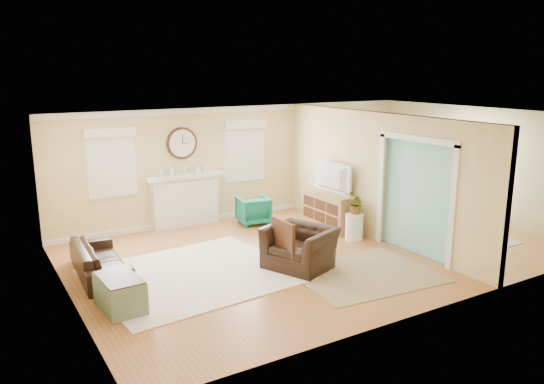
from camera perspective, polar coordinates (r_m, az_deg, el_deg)
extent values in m
plane|color=#A75C2B|center=(10.36, 4.68, -6.28)|extent=(9.00, 9.00, 0.00)
cube|color=tan|center=(12.52, -3.23, 3.27)|extent=(9.00, 0.02, 2.60)
cube|color=tan|center=(7.85, 17.71, -3.29)|extent=(9.00, 0.02, 2.60)
cube|color=tan|center=(8.29, -21.37, -2.71)|extent=(0.02, 6.00, 2.60)
cube|color=tan|center=(13.11, 21.02, 2.87)|extent=(0.02, 6.00, 2.60)
cube|color=white|center=(9.81, 4.96, 8.19)|extent=(9.00, 6.00, 0.02)
cube|color=tan|center=(11.99, 6.74, 2.77)|extent=(0.12, 3.20, 2.60)
cube|color=tan|center=(9.29, 21.57, -1.10)|extent=(0.12, 1.00, 2.60)
cube|color=tan|center=(9.99, 15.74, 6.69)|extent=(0.12, 1.80, 0.40)
cube|color=white|center=(10.79, 11.60, 0.35)|extent=(0.04, 0.12, 2.20)
cube|color=white|center=(9.58, 18.86, -1.70)|extent=(0.04, 0.12, 2.20)
cube|color=white|center=(9.97, 15.39, 5.54)|extent=(0.04, 1.92, 0.12)
cube|color=#83CEC2|center=(10.98, 11.49, 1.64)|extent=(0.02, 6.00, 2.60)
cube|color=white|center=(11.95, -9.28, -1.03)|extent=(1.50, 0.24, 1.10)
cube|color=white|center=(11.80, -9.33, 1.68)|extent=(1.70, 0.30, 0.08)
cube|color=black|center=(12.05, -9.45, -1.16)|extent=(0.85, 0.02, 0.75)
cube|color=gold|center=(11.97, -9.24, -1.64)|extent=(0.85, 0.02, 0.62)
cylinder|color=#4D2613|center=(11.79, -9.68, 5.21)|extent=(0.70, 0.06, 0.70)
cylinder|color=silver|center=(11.76, -9.62, 5.19)|extent=(0.60, 0.01, 0.60)
cube|color=black|center=(11.74, -9.63, 5.67)|extent=(0.02, 0.01, 0.20)
cube|color=black|center=(11.78, -9.33, 5.21)|extent=(0.12, 0.01, 0.02)
cube|color=white|center=(11.38, -16.92, 3.02)|extent=(0.90, 0.03, 1.30)
cube|color=white|center=(11.35, -16.88, 3.00)|extent=(1.00, 0.04, 1.40)
cube|color=silver|center=(11.23, -17.05, 6.13)|extent=(1.05, 0.10, 0.18)
cube|color=white|center=(12.48, -2.99, 4.41)|extent=(0.90, 0.03, 1.30)
cube|color=white|center=(12.46, -2.93, 4.39)|extent=(1.00, 0.04, 1.40)
cube|color=silver|center=(12.34, -2.88, 7.26)|extent=(1.05, 0.10, 0.18)
cube|color=white|center=(13.12, 20.87, 2.00)|extent=(0.03, 1.60, 2.10)
cube|color=white|center=(13.10, 20.79, 1.99)|extent=(0.03, 1.70, 2.20)
cylinder|color=gold|center=(11.83, 16.93, 7.78)|extent=(0.02, 0.02, 0.30)
sphere|color=white|center=(11.85, 16.85, 6.58)|extent=(0.30, 0.30, 0.30)
cube|color=silver|center=(9.25, -8.49, -8.76)|extent=(3.49, 3.09, 0.02)
cube|color=#9F8561|center=(9.32, 9.86, -8.66)|extent=(2.47, 2.09, 0.01)
cube|color=gray|center=(11.82, 16.40, -4.30)|extent=(2.35, 2.93, 0.01)
imported|color=black|center=(9.51, -18.01, -6.96)|extent=(0.83, 1.91, 0.55)
imported|color=black|center=(9.38, 2.99, -5.99)|extent=(1.33, 1.41, 0.73)
imported|color=#1F7967|center=(12.01, -2.03, -1.96)|extent=(0.77, 0.79, 0.62)
cube|color=slate|center=(8.15, -16.04, -10.47)|extent=(0.58, 0.90, 0.48)
cube|color=#4D2613|center=(8.05, -16.15, -8.83)|extent=(0.56, 0.86, 0.02)
cube|color=#AA7A53|center=(11.75, 6.12, -1.93)|extent=(0.48, 1.44, 0.80)
cube|color=#4D2613|center=(11.23, 6.47, -1.84)|extent=(0.01, 0.38, 0.22)
cube|color=#4D2613|center=(11.31, 6.43, -3.17)|extent=(0.01, 0.38, 0.22)
cube|color=#4D2613|center=(11.57, 5.17, -1.38)|extent=(0.01, 0.38, 0.22)
cube|color=#4D2613|center=(11.64, 5.14, -2.66)|extent=(0.01, 0.38, 0.22)
cube|color=#4D2613|center=(11.91, 3.95, -0.93)|extent=(0.01, 0.38, 0.22)
cube|color=#4D2613|center=(11.98, 3.93, -2.18)|extent=(0.01, 0.38, 0.22)
imported|color=black|center=(11.57, 6.13, 1.56)|extent=(0.21, 1.16, 0.66)
cylinder|color=white|center=(11.03, 8.83, -3.71)|extent=(0.37, 0.37, 0.54)
imported|color=#337F33|center=(10.90, 8.92, -1.26)|extent=(0.39, 0.34, 0.43)
imported|color=#4D2613|center=(11.73, 16.50, -2.74)|extent=(1.14, 1.96, 0.68)
cube|color=gray|center=(12.32, 12.81, -1.41)|extent=(0.48, 0.48, 0.05)
cube|color=gray|center=(12.27, 12.86, -0.38)|extent=(0.38, 0.16, 0.46)
cylinder|color=black|center=(12.58, 12.49, -2.14)|extent=(0.03, 0.03, 0.39)
cylinder|color=black|center=(12.44, 13.74, -2.38)|extent=(0.03, 0.03, 0.39)
cylinder|color=black|center=(12.32, 11.77, -2.43)|extent=(0.03, 0.03, 0.39)
cylinder|color=black|center=(12.17, 13.04, -2.68)|extent=(0.03, 0.03, 0.39)
cube|color=gray|center=(11.08, 20.52, -3.37)|extent=(0.42, 0.42, 0.05)
cube|color=gray|center=(11.02, 20.62, -2.13)|extent=(0.42, 0.05, 0.50)
cylinder|color=black|center=(10.92, 20.55, -4.92)|extent=(0.03, 0.03, 0.42)
cylinder|color=black|center=(11.12, 19.20, -4.49)|extent=(0.03, 0.03, 0.42)
cylinder|color=black|center=(11.18, 21.64, -4.60)|extent=(0.03, 0.03, 0.42)
cylinder|color=black|center=(11.38, 20.30, -4.19)|extent=(0.03, 0.03, 0.42)
cube|color=white|center=(11.28, 14.49, -2.69)|extent=(0.43, 0.43, 0.05)
cube|color=white|center=(11.22, 14.56, -1.47)|extent=(0.07, 0.42, 0.49)
cylinder|color=black|center=(11.35, 13.22, -3.76)|extent=(0.03, 0.03, 0.41)
cylinder|color=black|center=(11.57, 14.47, -3.51)|extent=(0.03, 0.03, 0.41)
cylinder|color=black|center=(11.12, 14.37, -4.18)|extent=(0.03, 0.03, 0.41)
cylinder|color=black|center=(11.34, 15.62, -3.92)|extent=(0.03, 0.03, 0.41)
cube|color=gray|center=(12.10, 18.47, -2.06)|extent=(0.42, 0.42, 0.05)
cube|color=gray|center=(12.05, 18.55, -1.02)|extent=(0.09, 0.38, 0.45)
cylinder|color=black|center=(12.16, 19.42, -3.13)|extent=(0.03, 0.03, 0.38)
cylinder|color=black|center=(11.95, 18.36, -3.32)|extent=(0.03, 0.03, 0.38)
cylinder|color=black|center=(12.37, 18.43, -2.78)|extent=(0.03, 0.03, 0.38)
cylinder|color=black|center=(12.16, 17.38, -2.97)|extent=(0.03, 0.03, 0.38)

